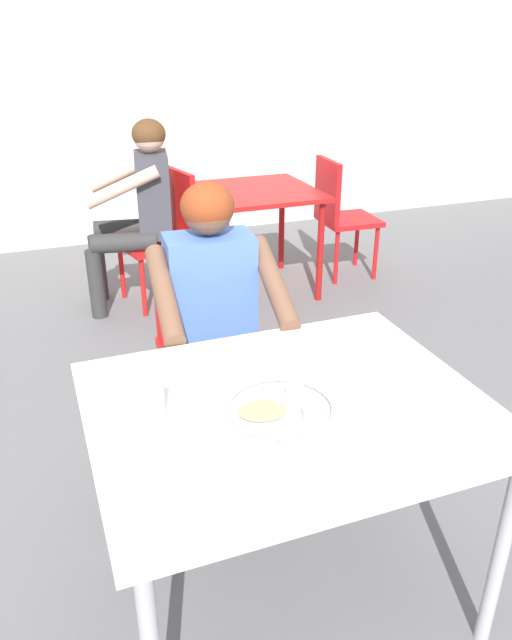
{
  "coord_description": "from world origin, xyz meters",
  "views": [
    {
      "loc": [
        -0.51,
        -1.35,
        1.7
      ],
      "look_at": [
        0.09,
        0.24,
        0.88
      ],
      "focal_mm": 34.23,
      "sensor_mm": 36.0,
      "label": 1
    }
  ],
  "objects_px": {
    "table_background_red": "(257,204)",
    "thali_tray": "(280,407)",
    "drinking_cup": "(151,398)",
    "diner_foreground": "(216,309)",
    "chair_red_left": "(165,229)",
    "chair_red_right": "(339,211)",
    "table_foreground": "(287,423)",
    "patron_background": "(139,199)",
    "chair_foreground": "(205,331)"
  },
  "relations": [
    {
      "from": "thali_tray",
      "to": "drinking_cup",
      "type": "relative_size",
      "value": 2.94
    },
    {
      "from": "chair_foreground",
      "to": "diner_foreground",
      "type": "xyz_separation_m",
      "value": [
        -0.01,
        -0.22,
        0.2
      ]
    },
    {
      "from": "thali_tray",
      "to": "chair_red_left",
      "type": "distance_m",
      "value": 2.58
    },
    {
      "from": "chair_foreground",
      "to": "chair_red_left",
      "type": "xyz_separation_m",
      "value": [
        0.18,
        1.57,
        -0.01
      ]
    },
    {
      "from": "table_foreground",
      "to": "drinking_cup",
      "type": "bearing_deg",
      "value": 168.37
    },
    {
      "from": "chair_foreground",
      "to": "diner_foreground",
      "type": "relative_size",
      "value": 0.74
    },
    {
      "from": "chair_foreground",
      "to": "chair_red_left",
      "type": "distance_m",
      "value": 1.58
    },
    {
      "from": "table_foreground",
      "to": "drinking_cup",
      "type": "xyz_separation_m",
      "value": [
        -0.37,
        0.08,
        0.13
      ]
    },
    {
      "from": "diner_foreground",
      "to": "chair_red_right",
      "type": "relative_size",
      "value": 1.36
    },
    {
      "from": "patron_background",
      "to": "chair_red_right",
      "type": "bearing_deg",
      "value": 0.87
    },
    {
      "from": "patron_background",
      "to": "drinking_cup",
      "type": "bearing_deg",
      "value": -99.88
    },
    {
      "from": "table_foreground",
      "to": "diner_foreground",
      "type": "bearing_deg",
      "value": 89.11
    },
    {
      "from": "drinking_cup",
      "to": "table_background_red",
      "type": "distance_m",
      "value": 2.68
    },
    {
      "from": "table_foreground",
      "to": "diner_foreground",
      "type": "xyz_separation_m",
      "value": [
        0.01,
        0.73,
        0.05
      ]
    },
    {
      "from": "table_background_red",
      "to": "patron_background",
      "type": "xyz_separation_m",
      "value": [
        -0.79,
        0.02,
        0.1
      ]
    },
    {
      "from": "patron_background",
      "to": "diner_foreground",
      "type": "bearing_deg",
      "value": -91.11
    },
    {
      "from": "patron_background",
      "to": "chair_foreground",
      "type": "bearing_deg",
      "value": -90.76
    },
    {
      "from": "thali_tray",
      "to": "chair_foreground",
      "type": "relative_size",
      "value": 0.35
    },
    {
      "from": "table_foreground",
      "to": "chair_red_left",
      "type": "relative_size",
      "value": 1.28
    },
    {
      "from": "chair_foreground",
      "to": "diner_foreground",
      "type": "distance_m",
      "value": 0.3
    },
    {
      "from": "table_foreground",
      "to": "chair_red_right",
      "type": "bearing_deg",
      "value": 59.19
    },
    {
      "from": "table_foreground",
      "to": "chair_foreground",
      "type": "distance_m",
      "value": 0.96
    },
    {
      "from": "patron_background",
      "to": "table_background_red",
      "type": "bearing_deg",
      "value": -1.15
    },
    {
      "from": "chair_foreground",
      "to": "table_background_red",
      "type": "bearing_deg",
      "value": 61.82
    },
    {
      "from": "drinking_cup",
      "to": "patron_background",
      "type": "height_order",
      "value": "patron_background"
    },
    {
      "from": "drinking_cup",
      "to": "chair_foreground",
      "type": "distance_m",
      "value": 1.0
    },
    {
      "from": "table_background_red",
      "to": "table_foreground",
      "type": "bearing_deg",
      "value": -108.72
    },
    {
      "from": "drinking_cup",
      "to": "diner_foreground",
      "type": "relative_size",
      "value": 0.09
    },
    {
      "from": "drinking_cup",
      "to": "table_background_red",
      "type": "relative_size",
      "value": 0.13
    },
    {
      "from": "thali_tray",
      "to": "chair_red_left",
      "type": "bearing_deg",
      "value": 84.51
    },
    {
      "from": "drinking_cup",
      "to": "chair_foreground",
      "type": "bearing_deg",
      "value": 65.54
    },
    {
      "from": "chair_foreground",
      "to": "chair_red_right",
      "type": "distance_m",
      "value": 2.13
    },
    {
      "from": "thali_tray",
      "to": "diner_foreground",
      "type": "relative_size",
      "value": 0.26
    },
    {
      "from": "table_foreground",
      "to": "chair_foreground",
      "type": "bearing_deg",
      "value": 88.49
    },
    {
      "from": "thali_tray",
      "to": "chair_red_right",
      "type": "relative_size",
      "value": 0.35
    },
    {
      "from": "table_foreground",
      "to": "diner_foreground",
      "type": "distance_m",
      "value": 0.73
    },
    {
      "from": "drinking_cup",
      "to": "chair_red_left",
      "type": "bearing_deg",
      "value": 76.6
    },
    {
      "from": "table_foreground",
      "to": "table_background_red",
      "type": "distance_m",
      "value": 2.6
    },
    {
      "from": "chair_red_left",
      "to": "chair_red_right",
      "type": "distance_m",
      "value": 1.28
    },
    {
      "from": "chair_red_left",
      "to": "chair_red_right",
      "type": "height_order",
      "value": "chair_red_left"
    },
    {
      "from": "table_foreground",
      "to": "patron_background",
      "type": "distance_m",
      "value": 2.48
    },
    {
      "from": "diner_foreground",
      "to": "table_background_red",
      "type": "bearing_deg",
      "value": 64.59
    },
    {
      "from": "thali_tray",
      "to": "diner_foreground",
      "type": "bearing_deg",
      "value": 86.45
    },
    {
      "from": "chair_red_left",
      "to": "table_foreground",
      "type": "bearing_deg",
      "value": -94.75
    },
    {
      "from": "thali_tray",
      "to": "patron_background",
      "type": "relative_size",
      "value": 0.25
    },
    {
      "from": "table_background_red",
      "to": "thali_tray",
      "type": "bearing_deg",
      "value": -109.25
    },
    {
      "from": "diner_foreground",
      "to": "table_background_red",
      "type": "distance_m",
      "value": 1.92
    },
    {
      "from": "chair_red_left",
      "to": "thali_tray",
      "type": "bearing_deg",
      "value": -95.49
    },
    {
      "from": "drinking_cup",
      "to": "table_foreground",
      "type": "bearing_deg",
      "value": -11.63
    },
    {
      "from": "chair_foreground",
      "to": "chair_red_left",
      "type": "relative_size",
      "value": 1.0
    }
  ]
}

